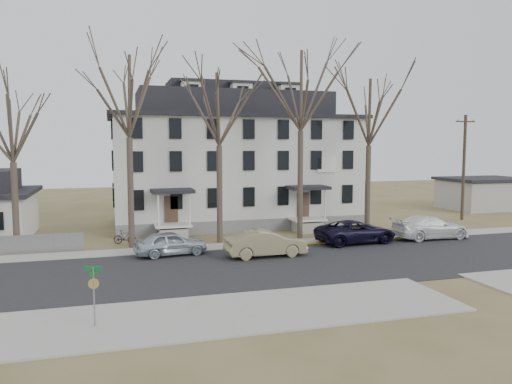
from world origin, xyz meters
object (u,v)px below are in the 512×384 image
object	(u,v)px
boarding_house	(233,161)
tree_bungalow	(12,123)
tree_mid_left	(219,104)
bicycle_left	(169,231)
tree_center	(301,85)
tree_mid_right	(369,107)
tree_far_left	(128,90)
car_tan	(266,244)
car_silver	(171,244)
utility_pole_far	(464,166)
street_sign	(94,286)
car_white	(430,228)
car_navy	(356,232)
bicycle_right	(125,238)

from	to	relation	value
boarding_house	tree_bungalow	distance (m)	18.17
tree_mid_left	bicycle_left	xyz separation A→B (m)	(-3.21, 2.79, -9.11)
tree_center	tree_mid_right	bearing A→B (deg)	0.00
tree_far_left	bicycle_left	xyz separation A→B (m)	(2.79, 2.79, -9.85)
tree_mid_left	bicycle_left	size ratio (longest dim) A/B	6.81
tree_bungalow	car_tan	distance (m)	17.25
car_silver	bicycle_left	bearing A→B (deg)	-13.02
utility_pole_far	car_silver	world-z (taller)	utility_pole_far
tree_mid_right	utility_pole_far	world-z (taller)	tree_mid_right
car_tan	street_sign	xyz separation A→B (m)	(-9.66, -9.54, 0.76)
car_tan	street_sign	bearing A→B (deg)	133.22
utility_pole_far	car_silver	xyz separation A→B (m)	(-27.31, -7.60, -4.16)
tree_mid_right	car_silver	size ratio (longest dim) A/B	2.90
boarding_house	bicycle_left	size ratio (longest dim) A/B	11.12
tree_mid_right	tree_bungalow	xyz separation A→B (m)	(-24.50, 0.00, -1.48)
tree_center	street_sign	bearing A→B (deg)	-133.20
tree_mid_right	car_white	distance (m)	9.91
tree_center	car_silver	world-z (taller)	tree_center
car_navy	car_white	world-z (taller)	car_white
street_sign	car_silver	bearing A→B (deg)	92.51
tree_center	tree_mid_right	size ratio (longest dim) A/B	1.15
utility_pole_far	car_tan	xyz separation A→B (m)	(-21.81, -9.53, -4.09)
boarding_house	car_navy	size ratio (longest dim) A/B	3.70
tree_center	tree_far_left	bearing A→B (deg)	180.00
boarding_house	car_silver	xyz separation A→B (m)	(-6.81, -11.56, -4.63)
tree_bungalow	car_white	size ratio (longest dim) A/B	1.90
tree_far_left	tree_center	world-z (taller)	tree_center
tree_mid_left	tree_mid_right	xyz separation A→B (m)	(11.50, 0.00, 0.00)
tree_mid_left	street_sign	bearing A→B (deg)	-118.17
tree_bungalow	car_navy	world-z (taller)	tree_bungalow
tree_center	car_white	xyz separation A→B (m)	(8.86, -3.13, -10.26)
car_white	bicycle_left	size ratio (longest dim) A/B	3.03
car_silver	boarding_house	bearing A→B (deg)	-38.00
tree_bungalow	car_navy	distance (m)	23.33
car_tan	tree_mid_right	bearing A→B (deg)	-62.88
tree_center	tree_mid_left	bearing A→B (deg)	180.00
tree_center	car_silver	xyz separation A→B (m)	(-9.81, -3.40, -10.34)
tree_center	bicycle_left	size ratio (longest dim) A/B	7.86
bicycle_left	street_sign	xyz separation A→B (m)	(-4.75, -17.66, 1.08)
tree_center	car_navy	bearing A→B (deg)	-46.21
boarding_house	car_tan	bearing A→B (deg)	-95.54
utility_pole_far	street_sign	bearing A→B (deg)	-148.78
boarding_house	street_sign	size ratio (longest dim) A/B	8.90
boarding_house	car_tan	distance (m)	14.30
tree_center	car_white	world-z (taller)	tree_center
bicycle_right	car_navy	bearing A→B (deg)	-85.86
tree_far_left	boarding_house	bearing A→B (deg)	42.18
bicycle_right	street_sign	xyz separation A→B (m)	(-1.54, -15.83, 1.10)
boarding_house	car_tan	xyz separation A→B (m)	(-1.31, -13.49, -4.57)
bicycle_left	bicycle_right	xyz separation A→B (m)	(-3.21, -1.84, -0.02)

